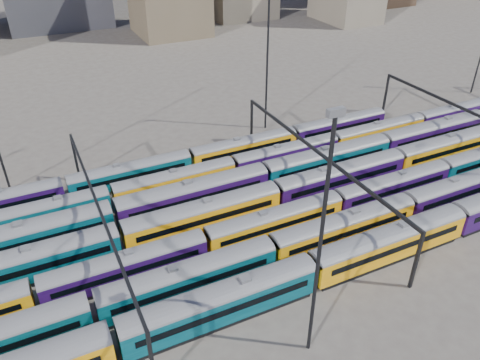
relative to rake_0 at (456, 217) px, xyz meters
name	(u,v)px	position (x,y,z in m)	size (l,w,h in m)	color
ground	(252,216)	(-21.79, 15.00, -2.84)	(500.00, 500.00, 0.00)	#48413D
rake_0	(456,217)	(0.00, 0.00, 0.00)	(131.63, 3.21, 5.41)	black
rake_1	(407,204)	(-3.56, 5.00, -0.16)	(124.18, 3.03, 5.10)	black
rake_2	(205,240)	(-30.81, 10.00, -0.34)	(116.20, 2.84, 4.76)	black
rake_3	(203,213)	(-29.03, 15.00, -0.03)	(108.41, 3.17, 5.35)	black
rake_4	(194,192)	(-28.42, 20.00, 0.04)	(111.15, 3.25, 5.49)	black
rake_5	(175,179)	(-29.48, 25.00, -0.42)	(131.71, 2.75, 4.62)	black
rake_6	(131,172)	(-34.77, 30.00, -0.39)	(94.96, 2.78, 4.67)	black
gantry_1	(99,213)	(-41.79, 15.00, 3.95)	(0.35, 40.35, 8.03)	black
gantry_2	(317,158)	(-11.79, 15.00, 3.95)	(0.35, 40.35, 8.03)	black
gantry_3	(471,119)	(18.21, 15.00, 3.95)	(0.35, 40.35, 8.03)	black
mast_2	(321,238)	(-26.79, -7.00, 11.13)	(1.40, 0.50, 25.60)	black
mast_3	(267,55)	(-6.79, 39.00, 11.13)	(1.40, 0.50, 25.60)	black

